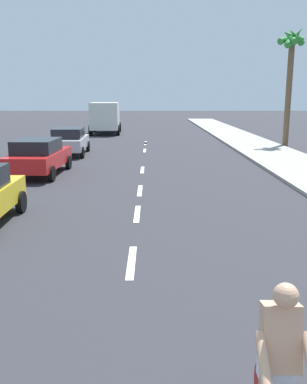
% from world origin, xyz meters
% --- Properties ---
extents(ground_plane, '(160.00, 160.00, 0.00)m').
position_xyz_m(ground_plane, '(0.00, 20.00, 0.00)').
color(ground_plane, '#2D2D33').
extents(sidewalk_strip, '(3.60, 80.00, 0.14)m').
position_xyz_m(sidewalk_strip, '(7.51, 22.00, 0.07)').
color(sidewalk_strip, '#9E998E').
rests_on(sidewalk_strip, ground).
extents(lane_stripe_2, '(0.16, 1.80, 0.01)m').
position_xyz_m(lane_stripe_2, '(0.00, 8.08, 0.00)').
color(lane_stripe_2, white).
rests_on(lane_stripe_2, ground).
extents(lane_stripe_3, '(0.16, 1.80, 0.01)m').
position_xyz_m(lane_stripe_3, '(0.00, 11.74, 0.00)').
color(lane_stripe_3, white).
rests_on(lane_stripe_3, ground).
extents(lane_stripe_4, '(0.16, 1.80, 0.01)m').
position_xyz_m(lane_stripe_4, '(0.00, 14.83, 0.00)').
color(lane_stripe_4, white).
rests_on(lane_stripe_4, ground).
extents(lane_stripe_5, '(0.16, 1.80, 0.01)m').
position_xyz_m(lane_stripe_5, '(0.00, 19.23, 0.00)').
color(lane_stripe_5, white).
rests_on(lane_stripe_5, ground).
extents(lane_stripe_6, '(0.16, 1.80, 0.01)m').
position_xyz_m(lane_stripe_6, '(0.00, 26.39, 0.00)').
color(lane_stripe_6, white).
rests_on(lane_stripe_6, ground).
extents(lane_stripe_7, '(0.16, 1.80, 0.01)m').
position_xyz_m(lane_stripe_7, '(0.00, 30.96, 0.00)').
color(lane_stripe_7, white).
rests_on(lane_stripe_7, ground).
extents(lane_stripe_8, '(0.16, 1.80, 0.01)m').
position_xyz_m(lane_stripe_8, '(0.00, 30.32, 0.00)').
color(lane_stripe_8, white).
rests_on(lane_stripe_8, ground).
extents(parked_car_red, '(2.16, 4.49, 1.57)m').
position_xyz_m(parked_car_red, '(-4.48, 18.00, 0.84)').
color(parked_car_red, red).
rests_on(parked_car_red, ground).
extents(parked_car_silver, '(2.14, 4.41, 1.57)m').
position_xyz_m(parked_car_silver, '(-4.37, 24.43, 0.84)').
color(parked_car_silver, '#B7BABF').
rests_on(parked_car_silver, ground).
extents(delivery_truck, '(2.87, 6.33, 2.80)m').
position_xyz_m(delivery_truck, '(-3.75, 38.60, 1.50)').
color(delivery_truck, beige).
rests_on(delivery_truck, ground).
extents(palm_tree_distant, '(2.02, 1.91, 7.92)m').
position_xyz_m(palm_tree_distant, '(9.52, 28.41, 5.96)').
color(palm_tree_distant, brown).
rests_on(palm_tree_distant, ground).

